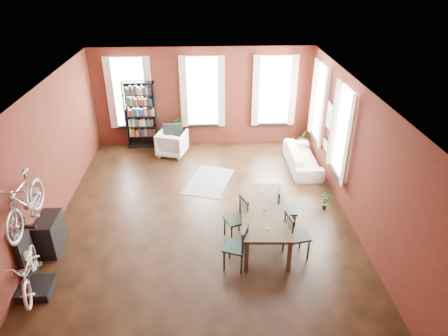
{
  "coord_description": "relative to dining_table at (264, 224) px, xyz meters",
  "views": [
    {
      "loc": [
        0.13,
        -7.9,
        5.69
      ],
      "look_at": [
        0.51,
        0.6,
        1.1
      ],
      "focal_mm": 32.0,
      "sensor_mm": 36.0,
      "label": 1
    }
  ],
  "objects": [
    {
      "name": "room",
      "position": [
        -1.09,
        1.34,
        1.75
      ],
      "size": [
        9.0,
        9.04,
        3.22
      ],
      "color": "black",
      "rests_on": "ground"
    },
    {
      "name": "dining_table",
      "position": [
        0.0,
        0.0,
        0.0
      ],
      "size": [
        1.13,
        2.29,
        0.76
      ],
      "primitive_type": "cube",
      "rotation": [
        0.0,
        0.0,
        -0.05
      ],
      "color": "#4B3E2D",
      "rests_on": "ground"
    },
    {
      "name": "dining_chair_a",
      "position": [
        -0.69,
        -0.89,
        0.11
      ],
      "size": [
        0.58,
        0.58,
        0.97
      ],
      "primitive_type": "cube",
      "rotation": [
        0.0,
        0.0,
        -1.94
      ],
      "color": "#193939",
      "rests_on": "ground"
    },
    {
      "name": "dining_chair_b",
      "position": [
        -0.63,
        0.05,
        0.11
      ],
      "size": [
        0.59,
        0.59,
        0.98
      ],
      "primitive_type": "cube",
      "rotation": [
        0.0,
        0.0,
        -1.19
      ],
      "color": "black",
      "rests_on": "ground"
    },
    {
      "name": "dining_chair_c",
      "position": [
        0.6,
        -0.62,
        0.14
      ],
      "size": [
        0.58,
        0.58,
        1.05
      ],
      "primitive_type": "cube",
      "rotation": [
        0.0,
        0.0,
        1.79
      ],
      "color": "black",
      "rests_on": "ground"
    },
    {
      "name": "dining_chair_d",
      "position": [
        0.57,
        0.36,
        0.13
      ],
      "size": [
        0.54,
        0.54,
        1.02
      ],
      "primitive_type": "cube",
      "rotation": [
        0.0,
        0.0,
        1.43
      ],
      "color": "#183634",
      "rests_on": "ground"
    },
    {
      "name": "bookshelf",
      "position": [
        -3.34,
        5.02,
        0.72
      ],
      "size": [
        1.0,
        0.32,
        2.2
      ],
      "primitive_type": "cube",
      "color": "black",
      "rests_on": "ground"
    },
    {
      "name": "white_armchair",
      "position": [
        -2.34,
        4.36,
        0.05
      ],
      "size": [
        1.02,
        0.99,
        0.86
      ],
      "primitive_type": "imported",
      "rotation": [
        0.0,
        0.0,
        2.86
      ],
      "color": "silver",
      "rests_on": "ground"
    },
    {
      "name": "cream_sofa",
      "position": [
        1.61,
        3.32,
        0.02
      ],
      "size": [
        0.61,
        2.08,
        0.81
      ],
      "primitive_type": "imported",
      "rotation": [
        0.0,
        0.0,
        1.57
      ],
      "color": "beige",
      "rests_on": "ground"
    },
    {
      "name": "striped_rug",
      "position": [
        -1.19,
        2.58,
        -0.38
      ],
      "size": [
        1.53,
        1.94,
        0.01
      ],
      "primitive_type": "cube",
      "rotation": [
        0.0,
        0.0,
        -0.32
      ],
      "color": "black",
      "rests_on": "ground"
    },
    {
      "name": "bike_trainer",
      "position": [
        -4.51,
        -1.46,
        -0.3
      ],
      "size": [
        0.61,
        0.61,
        0.17
      ],
      "primitive_type": "cube",
      "rotation": [
        0.0,
        0.0,
        0.03
      ],
      "color": "black",
      "rests_on": "ground"
    },
    {
      "name": "bike_wall_rack",
      "position": [
        -4.74,
        -1.08,
        0.27
      ],
      "size": [
        0.16,
        0.6,
        1.3
      ],
      "primitive_type": "cube",
      "color": "black",
      "rests_on": "ground"
    },
    {
      "name": "console_table",
      "position": [
        -4.62,
        -0.18,
        0.02
      ],
      "size": [
        0.4,
        0.8,
        0.8
      ],
      "primitive_type": "cube",
      "color": "black",
      "rests_on": "ground"
    },
    {
      "name": "plant_stand",
      "position": [
        -2.11,
        5.02,
        -0.11
      ],
      "size": [
        0.32,
        0.32,
        0.55
      ],
      "primitive_type": "cube",
      "rotation": [
        0.0,
        0.0,
        0.16
      ],
      "color": "black",
      "rests_on": "ground"
    },
    {
      "name": "plant_by_sofa",
      "position": [
        1.96,
        4.75,
        -0.23
      ],
      "size": [
        0.61,
        0.78,
        0.31
      ],
      "primitive_type": "imported",
      "rotation": [
        0.0,
        0.0,
        0.39
      ],
      "color": "#2F5A24",
      "rests_on": "ground"
    },
    {
      "name": "plant_small",
      "position": [
        1.69,
        1.09,
        -0.3
      ],
      "size": [
        0.29,
        0.47,
        0.16
      ],
      "primitive_type": "imported",
      "rotation": [
        0.0,
        0.0,
        0.11
      ],
      "color": "#2A5522",
      "rests_on": "ground"
    },
    {
      "name": "bicycle_floor",
      "position": [
        -4.53,
        -1.47,
        0.57
      ],
      "size": [
        0.75,
        0.94,
        1.56
      ],
      "primitive_type": "imported",
      "rotation": [
        0.0,
        0.0,
        0.28
      ],
      "color": "silver",
      "rests_on": "bike_trainer"
    },
    {
      "name": "bicycle_hung",
      "position": [
        -4.49,
        -1.08,
        1.75
      ],
      "size": [
        0.47,
        1.0,
        1.66
      ],
      "primitive_type": "imported",
      "color": "#A5A8AD",
      "rests_on": "bike_wall_rack"
    },
    {
      "name": "plant_on_stand",
      "position": [
        -2.13,
        5.04,
        0.37
      ],
      "size": [
        0.5,
        0.55,
        0.4
      ],
      "primitive_type": "imported",
      "rotation": [
        0.0,
        0.0,
        0.06
      ],
      "color": "#2D5923",
      "rests_on": "plant_stand"
    }
  ]
}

